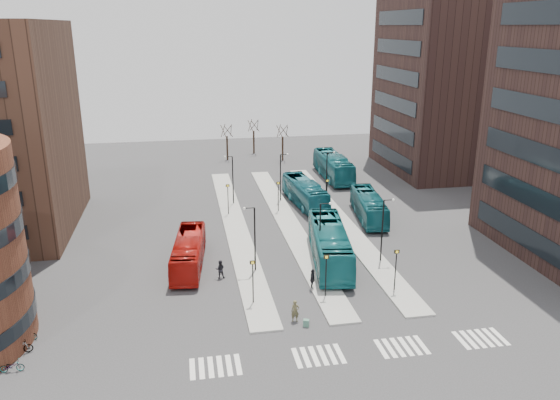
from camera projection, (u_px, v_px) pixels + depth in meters
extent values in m
plane|color=#2E2E30|center=(350.00, 391.00, 33.54)|extent=(160.00, 160.00, 0.00)
cube|color=gray|center=(235.00, 226.00, 60.93)|extent=(2.50, 45.00, 0.15)
cube|color=gray|center=(288.00, 223.00, 61.96)|extent=(2.50, 45.00, 0.15)
cube|color=gray|center=(339.00, 219.00, 62.99)|extent=(2.50, 45.00, 0.15)
cube|color=navy|center=(306.00, 323.00, 40.67)|extent=(0.53, 0.48, 0.54)
imported|color=#A7120C|center=(189.00, 252.00, 50.45)|extent=(3.63, 10.69, 2.92)
imported|color=#15646B|center=(330.00, 244.00, 51.30)|extent=(4.97, 13.22, 3.60)
imported|color=#145967|center=(305.00, 193.00, 67.81)|extent=(3.79, 11.64, 3.18)
imported|color=#13555F|center=(369.00, 206.00, 63.07)|extent=(3.95, 11.01, 3.00)
imported|color=#145B64|center=(333.00, 166.00, 79.69)|extent=(3.06, 12.87, 3.58)
imported|color=brown|center=(295.00, 311.00, 41.19)|extent=(0.66, 0.46, 1.72)
imported|color=black|center=(220.00, 269.00, 48.30)|extent=(0.88, 0.72, 1.70)
imported|color=black|center=(312.00, 279.00, 46.19)|extent=(0.72, 1.16, 1.84)
imported|color=black|center=(337.00, 265.00, 49.12)|extent=(0.80, 1.17, 1.68)
imported|color=gray|center=(12.00, 366.00, 35.30)|extent=(1.53, 0.56, 0.80)
imported|color=gray|center=(20.00, 348.00, 37.16)|extent=(1.71, 0.81, 0.99)
imported|color=gray|center=(28.00, 333.00, 39.03)|extent=(1.67, 1.13, 0.83)
cube|color=silver|center=(192.00, 369.00, 35.66)|extent=(0.35, 2.40, 0.01)
cube|color=silver|center=(202.00, 368.00, 35.76)|extent=(0.35, 2.40, 0.01)
cube|color=silver|center=(211.00, 367.00, 35.86)|extent=(0.35, 2.40, 0.01)
cube|color=silver|center=(220.00, 366.00, 35.96)|extent=(0.35, 2.40, 0.01)
cube|color=silver|center=(229.00, 365.00, 36.07)|extent=(0.35, 2.40, 0.01)
cube|color=silver|center=(238.00, 364.00, 36.17)|extent=(0.35, 2.40, 0.01)
cube|color=silver|center=(297.00, 358.00, 36.85)|extent=(0.35, 2.40, 0.01)
cube|color=silver|center=(306.00, 357.00, 36.96)|extent=(0.35, 2.40, 0.01)
cube|color=silver|center=(314.00, 356.00, 37.06)|extent=(0.35, 2.40, 0.01)
cube|color=silver|center=(323.00, 355.00, 37.16)|extent=(0.35, 2.40, 0.01)
cube|color=silver|center=(331.00, 354.00, 37.26)|extent=(0.35, 2.40, 0.01)
cube|color=silver|center=(340.00, 353.00, 37.37)|extent=(0.35, 2.40, 0.01)
cube|color=silver|center=(381.00, 349.00, 37.88)|extent=(0.35, 2.40, 0.01)
cube|color=silver|center=(390.00, 348.00, 37.98)|extent=(0.35, 2.40, 0.01)
cube|color=silver|center=(398.00, 347.00, 38.09)|extent=(0.35, 2.40, 0.01)
cube|color=silver|center=(406.00, 346.00, 38.19)|extent=(0.35, 2.40, 0.01)
cube|color=silver|center=(414.00, 345.00, 38.29)|extent=(0.35, 2.40, 0.01)
cube|color=silver|center=(422.00, 345.00, 38.39)|extent=(0.35, 2.40, 0.01)
cube|color=silver|center=(461.00, 340.00, 38.91)|extent=(0.35, 2.40, 0.01)
cube|color=silver|center=(469.00, 340.00, 39.01)|extent=(0.35, 2.40, 0.01)
cube|color=silver|center=(477.00, 339.00, 39.11)|extent=(0.35, 2.40, 0.01)
cube|color=silver|center=(484.00, 338.00, 39.22)|extent=(0.35, 2.40, 0.01)
cube|color=silver|center=(492.00, 337.00, 39.32)|extent=(0.35, 2.40, 0.01)
cube|color=silver|center=(500.00, 336.00, 39.42)|extent=(0.35, 2.40, 0.01)
cube|color=black|center=(523.00, 236.00, 51.52)|extent=(0.12, 16.00, 2.00)
cube|color=black|center=(529.00, 195.00, 50.30)|extent=(0.12, 16.00, 2.00)
cube|color=black|center=(536.00, 153.00, 49.08)|extent=(0.12, 16.00, 2.00)
cube|color=black|center=(542.00, 108.00, 47.85)|extent=(0.12, 16.00, 2.00)
cube|color=black|center=(549.00, 61.00, 46.63)|extent=(0.12, 16.00, 2.00)
cube|color=black|center=(556.00, 12.00, 45.41)|extent=(0.12, 16.00, 2.00)
cube|color=#321F1B|center=(460.00, 71.00, 81.27)|extent=(20.00, 20.00, 30.00)
cube|color=black|center=(391.00, 155.00, 83.37)|extent=(0.12, 16.00, 2.00)
cube|color=black|center=(392.00, 129.00, 82.15)|extent=(0.12, 16.00, 2.00)
cube|color=black|center=(394.00, 103.00, 80.93)|extent=(0.12, 16.00, 2.00)
cube|color=black|center=(396.00, 75.00, 79.71)|extent=(0.12, 16.00, 2.00)
cube|color=black|center=(397.00, 47.00, 78.49)|extent=(0.12, 16.00, 2.00)
cube|color=black|center=(399.00, 18.00, 77.26)|extent=(0.12, 16.00, 2.00)
cylinder|color=black|center=(253.00, 283.00, 43.45)|extent=(0.10, 0.10, 3.50)
cube|color=black|center=(253.00, 262.00, 42.91)|extent=(0.45, 0.10, 0.30)
cube|color=yellow|center=(253.00, 263.00, 42.86)|extent=(0.20, 0.02, 0.20)
cylinder|color=black|center=(228.00, 200.00, 64.06)|extent=(0.10, 0.10, 3.50)
cube|color=black|center=(228.00, 186.00, 63.52)|extent=(0.45, 0.10, 0.30)
cube|color=yellow|center=(228.00, 186.00, 63.47)|extent=(0.20, 0.02, 0.20)
cylinder|color=black|center=(326.00, 277.00, 44.47)|extent=(0.10, 0.10, 3.50)
cube|color=black|center=(326.00, 257.00, 43.94)|extent=(0.45, 0.10, 0.30)
cube|color=yellow|center=(327.00, 257.00, 43.88)|extent=(0.20, 0.02, 0.20)
cylinder|color=black|center=(278.00, 197.00, 65.08)|extent=(0.10, 0.10, 3.50)
cube|color=black|center=(278.00, 183.00, 64.55)|extent=(0.45, 0.10, 0.30)
cube|color=yellow|center=(278.00, 183.00, 64.49)|extent=(0.20, 0.02, 0.20)
cylinder|color=black|center=(395.00, 271.00, 45.50)|extent=(0.10, 0.10, 3.50)
cube|color=black|center=(397.00, 252.00, 44.96)|extent=(0.45, 0.10, 0.30)
cube|color=yellow|center=(397.00, 252.00, 44.91)|extent=(0.20, 0.02, 0.20)
cylinder|color=black|center=(327.00, 194.00, 66.11)|extent=(0.10, 0.10, 3.50)
cube|color=black|center=(327.00, 181.00, 65.57)|extent=(0.45, 0.10, 0.30)
cube|color=yellow|center=(327.00, 181.00, 65.52)|extent=(0.20, 0.02, 0.20)
cylinder|color=black|center=(255.00, 239.00, 48.86)|extent=(0.14, 0.14, 6.00)
cylinder|color=black|center=(249.00, 208.00, 47.86)|extent=(0.90, 0.08, 0.08)
sphere|color=silver|center=(244.00, 208.00, 47.79)|extent=(0.24, 0.24, 0.24)
cylinder|color=black|center=(233.00, 180.00, 67.59)|extent=(0.14, 0.14, 6.00)
cylinder|color=black|center=(229.00, 157.00, 66.60)|extent=(0.90, 0.08, 0.08)
sphere|color=silver|center=(225.00, 157.00, 66.52)|extent=(0.24, 0.24, 0.24)
cylinder|color=black|center=(320.00, 235.00, 49.88)|extent=(0.14, 0.14, 6.00)
cylinder|color=black|center=(325.00, 204.00, 49.04)|extent=(0.90, 0.08, 0.08)
sphere|color=silver|center=(330.00, 203.00, 49.12)|extent=(0.24, 0.24, 0.24)
cylinder|color=black|center=(280.00, 178.00, 68.62)|extent=(0.14, 0.14, 6.00)
cylinder|color=black|center=(284.00, 154.00, 67.78)|extent=(0.90, 0.08, 0.08)
sphere|color=silver|center=(288.00, 154.00, 67.86)|extent=(0.24, 0.24, 0.24)
cylinder|color=black|center=(382.00, 231.00, 50.91)|extent=(0.14, 0.14, 6.00)
cylinder|color=black|center=(389.00, 200.00, 50.07)|extent=(0.90, 0.08, 0.08)
sphere|color=silver|center=(393.00, 200.00, 50.15)|extent=(0.24, 0.24, 0.24)
cylinder|color=black|center=(327.00, 176.00, 69.65)|extent=(0.14, 0.14, 6.00)
cylinder|color=black|center=(331.00, 153.00, 68.81)|extent=(0.90, 0.08, 0.08)
sphere|color=silver|center=(334.00, 152.00, 68.88)|extent=(0.24, 0.24, 0.24)
cylinder|color=black|center=(227.00, 148.00, 90.67)|extent=(0.30, 0.30, 4.00)
cylinder|color=black|center=(231.00, 131.00, 89.90)|extent=(0.10, 1.56, 1.95)
cylinder|color=black|center=(228.00, 130.00, 90.44)|extent=(1.48, 0.59, 1.97)
cylinder|color=black|center=(223.00, 130.00, 90.07)|extent=(0.90, 1.31, 1.99)
cylinder|color=black|center=(224.00, 131.00, 89.30)|extent=(0.89, 1.31, 1.99)
cylinder|color=black|center=(228.00, 131.00, 89.19)|extent=(1.48, 0.58, 1.97)
cylinder|color=black|center=(254.00, 142.00, 95.27)|extent=(0.30, 0.30, 4.00)
cylinder|color=black|center=(258.00, 126.00, 94.50)|extent=(0.10, 1.56, 1.95)
cylinder|color=black|center=(254.00, 125.00, 95.04)|extent=(1.48, 0.59, 1.97)
cylinder|color=black|center=(250.00, 125.00, 94.67)|extent=(0.90, 1.31, 1.99)
cylinder|color=black|center=(251.00, 126.00, 93.90)|extent=(0.89, 1.31, 1.99)
cylinder|color=black|center=(255.00, 126.00, 93.80)|extent=(1.48, 0.58, 1.97)
cylinder|color=black|center=(283.00, 149.00, 90.33)|extent=(0.30, 0.30, 4.00)
cylinder|color=black|center=(287.00, 131.00, 89.57)|extent=(0.10, 1.56, 1.95)
cylinder|color=black|center=(283.00, 130.00, 90.11)|extent=(1.48, 0.59, 1.97)
cylinder|color=black|center=(279.00, 131.00, 89.74)|extent=(0.90, 1.31, 1.99)
cylinder|color=black|center=(280.00, 132.00, 88.97)|extent=(0.89, 1.31, 1.99)
cylinder|color=black|center=(285.00, 132.00, 88.86)|extent=(1.48, 0.58, 1.97)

